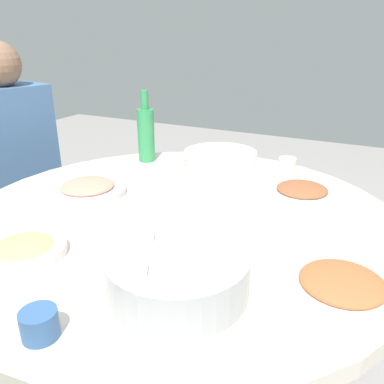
{
  "coord_description": "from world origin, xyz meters",
  "views": [
    {
      "loc": [
        0.93,
        0.51,
        1.25
      ],
      "look_at": [
        -0.02,
        0.03,
        0.81
      ],
      "focal_mm": 37.22,
      "sensor_mm": 36.0,
      "label": 1
    }
  ],
  "objects_px": {
    "rice_bowl": "(177,272)",
    "soup_bowl": "(220,161)",
    "dish_tofu_braise": "(342,286)",
    "tea_cup_far": "(40,324)",
    "dish_stirfry": "(302,192)",
    "dish_noodles": "(23,249)",
    "dish_shrimp": "(87,189)",
    "diner_left": "(11,148)",
    "tea_cup_near": "(287,165)",
    "round_dining_table": "(179,243)",
    "stool_for_diner_left": "(31,257)",
    "green_bottle": "(146,133)"
  },
  "relations": [
    {
      "from": "rice_bowl",
      "to": "dish_shrimp",
      "type": "xyz_separation_m",
      "value": [
        -0.33,
        -0.52,
        -0.03
      ]
    },
    {
      "from": "round_dining_table",
      "to": "dish_shrimp",
      "type": "xyz_separation_m",
      "value": [
        0.0,
        -0.34,
        0.12
      ]
    },
    {
      "from": "dish_tofu_braise",
      "to": "green_bottle",
      "type": "height_order",
      "value": "green_bottle"
    },
    {
      "from": "dish_shrimp",
      "to": "stool_for_diner_left",
      "type": "height_order",
      "value": "dish_shrimp"
    },
    {
      "from": "dish_noodles",
      "to": "tea_cup_far",
      "type": "relative_size",
      "value": 3.03
    },
    {
      "from": "dish_stirfry",
      "to": "soup_bowl",
      "type": "bearing_deg",
      "value": -112.18
    },
    {
      "from": "dish_noodles",
      "to": "round_dining_table",
      "type": "bearing_deg",
      "value": 149.34
    },
    {
      "from": "soup_bowl",
      "to": "dish_stirfry",
      "type": "bearing_deg",
      "value": 67.82
    },
    {
      "from": "green_bottle",
      "to": "stool_for_diner_left",
      "type": "distance_m",
      "value": 0.88
    },
    {
      "from": "dish_stirfry",
      "to": "dish_noodles",
      "type": "bearing_deg",
      "value": -37.99
    },
    {
      "from": "stool_for_diner_left",
      "to": "rice_bowl",
      "type": "bearing_deg",
      "value": 63.92
    },
    {
      "from": "round_dining_table",
      "to": "dish_shrimp",
      "type": "distance_m",
      "value": 0.36
    },
    {
      "from": "green_bottle",
      "to": "dish_tofu_braise",
      "type": "bearing_deg",
      "value": 55.14
    },
    {
      "from": "round_dining_table",
      "to": "rice_bowl",
      "type": "bearing_deg",
      "value": 28.09
    },
    {
      "from": "dish_noodles",
      "to": "stool_for_diner_left",
      "type": "xyz_separation_m",
      "value": [
        -0.59,
        -0.72,
        -0.54
      ]
    },
    {
      "from": "dish_tofu_braise",
      "to": "dish_stirfry",
      "type": "bearing_deg",
      "value": -158.97
    },
    {
      "from": "dish_tofu_braise",
      "to": "diner_left",
      "type": "relative_size",
      "value": 0.3
    },
    {
      "from": "rice_bowl",
      "to": "soup_bowl",
      "type": "bearing_deg",
      "value": -163.42
    },
    {
      "from": "dish_stirfry",
      "to": "tea_cup_near",
      "type": "relative_size",
      "value": 3.14
    },
    {
      "from": "soup_bowl",
      "to": "stool_for_diner_left",
      "type": "height_order",
      "value": "soup_bowl"
    },
    {
      "from": "dish_shrimp",
      "to": "tea_cup_far",
      "type": "distance_m",
      "value": 0.66
    },
    {
      "from": "soup_bowl",
      "to": "dish_tofu_braise",
      "type": "distance_m",
      "value": 0.82
    },
    {
      "from": "rice_bowl",
      "to": "dish_tofu_braise",
      "type": "height_order",
      "value": "rice_bowl"
    },
    {
      "from": "rice_bowl",
      "to": "diner_left",
      "type": "relative_size",
      "value": 0.38
    },
    {
      "from": "tea_cup_near",
      "to": "tea_cup_far",
      "type": "xyz_separation_m",
      "value": [
        1.07,
        -0.17,
        -0.0
      ]
    },
    {
      "from": "rice_bowl",
      "to": "soup_bowl",
      "type": "height_order",
      "value": "rice_bowl"
    },
    {
      "from": "tea_cup_near",
      "to": "diner_left",
      "type": "xyz_separation_m",
      "value": [
        0.3,
        -1.13,
        0.0
      ]
    },
    {
      "from": "dish_tofu_braise",
      "to": "tea_cup_far",
      "type": "xyz_separation_m",
      "value": [
        0.37,
        -0.46,
        0.01
      ]
    },
    {
      "from": "rice_bowl",
      "to": "stool_for_diner_left",
      "type": "height_order",
      "value": "rice_bowl"
    },
    {
      "from": "rice_bowl",
      "to": "tea_cup_near",
      "type": "height_order",
      "value": "rice_bowl"
    },
    {
      "from": "diner_left",
      "to": "tea_cup_far",
      "type": "bearing_deg",
      "value": 51.48
    },
    {
      "from": "dish_tofu_braise",
      "to": "tea_cup_far",
      "type": "distance_m",
      "value": 0.58
    },
    {
      "from": "dish_noodles",
      "to": "green_bottle",
      "type": "xyz_separation_m",
      "value": [
        -0.77,
        -0.14,
        0.1
      ]
    },
    {
      "from": "tea_cup_near",
      "to": "tea_cup_far",
      "type": "distance_m",
      "value": 1.09
    },
    {
      "from": "tea_cup_far",
      "to": "diner_left",
      "type": "height_order",
      "value": "diner_left"
    },
    {
      "from": "tea_cup_near",
      "to": "dish_shrimp",
      "type": "bearing_deg",
      "value": -45.42
    },
    {
      "from": "dish_noodles",
      "to": "tea_cup_near",
      "type": "bearing_deg",
      "value": 155.24
    },
    {
      "from": "dish_tofu_braise",
      "to": "stool_for_diner_left",
      "type": "bearing_deg",
      "value": -105.83
    },
    {
      "from": "soup_bowl",
      "to": "dish_shrimp",
      "type": "height_order",
      "value": "soup_bowl"
    },
    {
      "from": "dish_shrimp",
      "to": "tea_cup_far",
      "type": "relative_size",
      "value": 3.7
    },
    {
      "from": "dish_shrimp",
      "to": "green_bottle",
      "type": "relative_size",
      "value": 0.86
    },
    {
      "from": "dish_noodles",
      "to": "dish_tofu_braise",
      "type": "relative_size",
      "value": 0.89
    },
    {
      "from": "dish_tofu_braise",
      "to": "tea_cup_near",
      "type": "height_order",
      "value": "tea_cup_near"
    },
    {
      "from": "round_dining_table",
      "to": "tea_cup_far",
      "type": "relative_size",
      "value": 19.38
    },
    {
      "from": "dish_noodles",
      "to": "rice_bowl",
      "type": "bearing_deg",
      "value": 95.45
    },
    {
      "from": "round_dining_table",
      "to": "dish_noodles",
      "type": "xyz_separation_m",
      "value": [
        0.37,
        -0.22,
        0.11
      ]
    },
    {
      "from": "round_dining_table",
      "to": "soup_bowl",
      "type": "height_order",
      "value": "soup_bowl"
    },
    {
      "from": "dish_shrimp",
      "to": "dish_tofu_braise",
      "type": "height_order",
      "value": "dish_shrimp"
    },
    {
      "from": "dish_stirfry",
      "to": "stool_for_diner_left",
      "type": "relative_size",
      "value": 0.45
    },
    {
      "from": "rice_bowl",
      "to": "dish_shrimp",
      "type": "distance_m",
      "value": 0.61
    }
  ]
}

